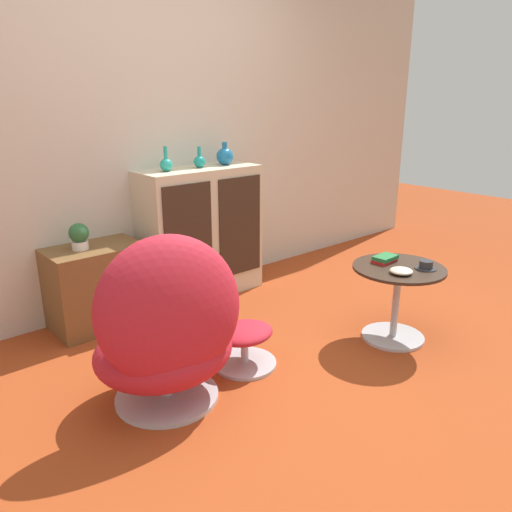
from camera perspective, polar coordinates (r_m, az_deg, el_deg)
name	(u,v)px	position (r m, az deg, el deg)	size (l,w,h in m)	color
ground_plane	(307,374)	(2.92, 5.82, -13.24)	(12.00, 12.00, 0.00)	#9E3D19
wall_back	(149,125)	(3.78, -12.10, 14.38)	(6.40, 0.06, 2.60)	beige
sideboard	(201,233)	(3.86, -6.31, 2.66)	(0.94, 0.39, 1.00)	beige
tv_console	(97,286)	(3.53, -17.69, -3.34)	(0.61, 0.40, 0.56)	brown
egg_chair	(167,332)	(2.49, -10.11, -8.54)	(0.83, 0.79, 0.93)	#B7B7BC
ottoman	(245,340)	(2.92, -1.32, -9.58)	(0.37, 0.37, 0.25)	#B7B7BC
coffee_table	(397,294)	(3.29, 15.77, -4.17)	(0.57, 0.57, 0.49)	#B7B7BC
vase_leftmost	(166,164)	(3.61, -10.24, 10.32)	(0.09, 0.09, 0.17)	teal
vase_inner_left	(199,161)	(3.77, -6.48, 10.73)	(0.09, 0.09, 0.16)	teal
vase_inner_right	(225,156)	(3.90, -3.59, 11.33)	(0.13, 0.13, 0.17)	#196699
potted_plant	(79,236)	(3.39, -19.57, 2.20)	(0.13, 0.13, 0.17)	silver
teacup	(426,266)	(3.23, 18.85, -1.05)	(0.13, 0.13, 0.05)	#2D2D33
book_stack	(385,259)	(3.29, 14.51, -0.32)	(0.17, 0.11, 0.04)	red
bowl	(401,271)	(3.10, 16.27, -1.65)	(0.14, 0.14, 0.04)	beige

